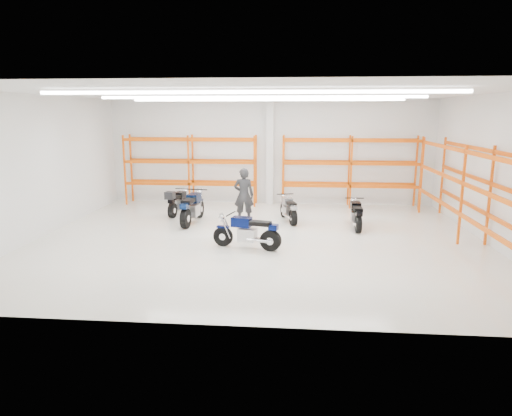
# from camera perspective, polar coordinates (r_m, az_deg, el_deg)

# --- Properties ---
(ground) EXTENTS (14.00, 14.00, 0.00)m
(ground) POSITION_cam_1_polar(r_m,az_deg,el_deg) (14.44, 0.34, -3.94)
(ground) COLOR silver
(ground) RESTS_ON ground
(room_shell) EXTENTS (14.02, 12.02, 4.51)m
(room_shell) POSITION_cam_1_polar(r_m,az_deg,el_deg) (13.94, 0.36, 9.18)
(room_shell) COLOR white
(room_shell) RESTS_ON ground
(motorcycle_main) EXTENTS (2.07, 0.86, 1.03)m
(motorcycle_main) POSITION_cam_1_polar(r_m,az_deg,el_deg) (13.35, -0.81, -3.12)
(motorcycle_main) COLOR black
(motorcycle_main) RESTS_ON ground
(motorcycle_back_a) EXTENTS (0.67, 2.03, 1.04)m
(motorcycle_back_a) POSITION_cam_1_polar(r_m,az_deg,el_deg) (18.02, -9.81, 0.69)
(motorcycle_back_a) COLOR black
(motorcycle_back_a) RESTS_ON ground
(motorcycle_back_b) EXTENTS (0.78, 2.36, 1.16)m
(motorcycle_back_b) POSITION_cam_1_polar(r_m,az_deg,el_deg) (16.55, -8.03, -0.09)
(motorcycle_back_b) COLOR black
(motorcycle_back_b) RESTS_ON ground
(motorcycle_back_c) EXTENTS (0.79, 1.90, 0.95)m
(motorcycle_back_c) POSITION_cam_1_polar(r_m,az_deg,el_deg) (16.71, 4.11, -0.22)
(motorcycle_back_c) COLOR black
(motorcycle_back_c) RESTS_ON ground
(motorcycle_back_d) EXTENTS (0.66, 1.99, 0.98)m
(motorcycle_back_d) POSITION_cam_1_polar(r_m,az_deg,el_deg) (16.09, 12.39, -0.90)
(motorcycle_back_d) COLOR black
(motorcycle_back_d) RESTS_ON ground
(standing_man) EXTENTS (0.74, 0.51, 1.99)m
(standing_man) POSITION_cam_1_polar(r_m,az_deg,el_deg) (16.55, -1.54, 1.61)
(standing_man) COLOR #232325
(standing_man) RESTS_ON ground
(structural_column) EXTENTS (0.32, 0.32, 4.50)m
(structural_column) POSITION_cam_1_polar(r_m,az_deg,el_deg) (19.78, 1.74, 6.96)
(structural_column) COLOR white
(structural_column) RESTS_ON ground
(pallet_racking_back_left) EXTENTS (5.67, 0.87, 3.00)m
(pallet_racking_back_left) POSITION_cam_1_polar(r_m,az_deg,el_deg) (19.97, -8.16, 5.55)
(pallet_racking_back_left) COLOR orange
(pallet_racking_back_left) RESTS_ON ground
(pallet_racking_back_right) EXTENTS (5.67, 0.87, 3.00)m
(pallet_racking_back_right) POSITION_cam_1_polar(r_m,az_deg,el_deg) (19.58, 11.69, 5.31)
(pallet_racking_back_right) COLOR orange
(pallet_racking_back_right) RESTS_ON ground
(pallet_racking_side) EXTENTS (0.87, 9.07, 3.00)m
(pallet_racking_side) POSITION_cam_1_polar(r_m,az_deg,el_deg) (15.00, 25.88, 2.54)
(pallet_racking_side) COLOR orange
(pallet_racking_side) RESTS_ON ground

